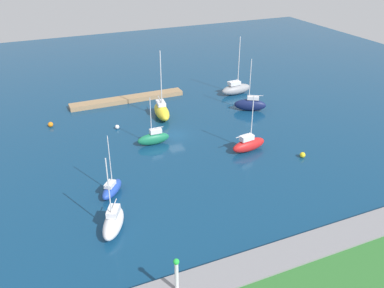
{
  "coord_description": "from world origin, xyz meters",
  "views": [
    {
      "loc": [
        22.61,
        58.08,
        30.73
      ],
      "look_at": [
        0.0,
        6.68,
        1.5
      ],
      "focal_mm": 38.78,
      "sensor_mm": 36.0,
      "label": 1
    }
  ],
  "objects": [
    {
      "name": "breakwater",
      "position": [
        0.0,
        32.16,
        0.55
      ],
      "size": [
        65.31,
        3.83,
        1.1
      ],
      "primitive_type": "cube",
      "color": "gray",
      "rests_on": "ground"
    },
    {
      "name": "sailboat_navy_by_breakwater",
      "position": [
        -16.82,
        -4.18,
        1.25
      ],
      "size": [
        5.99,
        4.49,
        9.99
      ],
      "rotation": [
        0.0,
        0.0,
        5.75
      ],
      "color": "#141E4C",
      "rests_on": "water"
    },
    {
      "name": "mooring_buoy_orange",
      "position": [
        18.8,
        -11.87,
        0.44
      ],
      "size": [
        0.89,
        0.89,
        0.89
      ],
      "primitive_type": "sphere",
      "color": "orange",
      "rests_on": "water"
    },
    {
      "name": "sailboat_white_far_north",
      "position": [
        15.65,
        20.05,
        1.12
      ],
      "size": [
        4.44,
        5.96,
        9.64
      ],
      "rotation": [
        0.0,
        0.0,
        1.09
      ],
      "color": "white",
      "rests_on": "water"
    },
    {
      "name": "sailboat_red_lone_south",
      "position": [
        -8.26,
        9.64,
        1.13
      ],
      "size": [
        6.18,
        2.66,
        8.97
      ],
      "rotation": [
        0.0,
        0.0,
        3.28
      ],
      "color": "red",
      "rests_on": "water"
    },
    {
      "name": "sailboat_green_east_end",
      "position": [
        4.47,
        1.61,
        1.08
      ],
      "size": [
        5.28,
        1.6,
        7.99
      ],
      "rotation": [
        0.0,
        0.0,
        6.27
      ],
      "color": "#19724C",
      "rests_on": "water"
    },
    {
      "name": "mooring_buoy_yellow",
      "position": [
        -14.68,
        14.78,
        0.43
      ],
      "size": [
        0.85,
        0.85,
        0.85
      ],
      "primitive_type": "sphere",
      "color": "yellow",
      "rests_on": "water"
    },
    {
      "name": "water",
      "position": [
        0.0,
        0.0,
        0.0
      ],
      "size": [
        160.0,
        160.0,
        0.0
      ],
      "primitive_type": "plane",
      "color": "navy",
      "rests_on": "ground"
    },
    {
      "name": "pier_dock",
      "position": [
        3.16,
        -18.16,
        0.44
      ],
      "size": [
        22.81,
        2.58,
        0.87
      ],
      "primitive_type": "cube",
      "color": "#997A56",
      "rests_on": "ground"
    },
    {
      "name": "sailboat_blue_along_channel",
      "position": [
        14.05,
        12.84,
        0.85
      ],
      "size": [
        4.17,
        4.58,
        8.37
      ],
      "rotation": [
        0.0,
        0.0,
        4.02
      ],
      "color": "#2347B2",
      "rests_on": "water"
    },
    {
      "name": "sailboat_yellow_outer_mooring",
      "position": [
        -0.36,
        -7.85,
        1.27
      ],
      "size": [
        3.29,
        7.23,
        12.48
      ],
      "rotation": [
        0.0,
        0.0,
        1.44
      ],
      "color": "yellow",
      "rests_on": "water"
    },
    {
      "name": "sailboat_gray_near_pier",
      "position": [
        -18.65,
        -12.97,
        1.21
      ],
      "size": [
        6.97,
        2.88,
        11.95
      ],
      "rotation": [
        0.0,
        0.0,
        3.22
      ],
      "color": "gray",
      "rests_on": "water"
    },
    {
      "name": "mooring_buoy_white",
      "position": [
        8.38,
        -6.37,
        0.37
      ],
      "size": [
        0.74,
        0.74,
        0.74
      ],
      "primitive_type": "sphere",
      "color": "white",
      "rests_on": "water"
    },
    {
      "name": "harbor_beacon",
      "position": [
        12.73,
        32.16,
        3.25
      ],
      "size": [
        0.56,
        0.56,
        3.73
      ],
      "color": "silver",
      "rests_on": "breakwater"
    }
  ]
}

